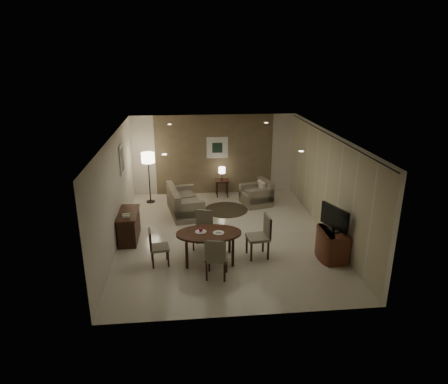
{
  "coord_description": "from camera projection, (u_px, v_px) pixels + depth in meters",
  "views": [
    {
      "loc": [
        -0.99,
        -9.65,
        4.59
      ],
      "look_at": [
        0.0,
        0.2,
        1.15
      ],
      "focal_mm": 32.0,
      "sensor_mm": 36.0,
      "label": 1
    }
  ],
  "objects": [
    {
      "name": "armchair",
      "position": [
        256.0,
        193.0,
        12.72
      ],
      "size": [
        1.03,
        1.07,
        0.78
      ],
      "primitive_type": null,
      "rotation": [
        0.0,
        0.0,
        -1.31
      ],
      "color": "gray",
      "rests_on": "floor"
    },
    {
      "name": "curtain_rod",
      "position": [
        330.0,
        135.0,
        10.06
      ],
      "size": [
        0.03,
        6.8,
        0.03
      ],
      "primitive_type": "cylinder",
      "rotation": [
        1.57,
        0.0,
        0.0
      ],
      "color": "black",
      "rests_on": "wall_right"
    },
    {
      "name": "plate_b",
      "position": [
        219.0,
        233.0,
        9.12
      ],
      "size": [
        0.26,
        0.26,
        0.02
      ],
      "primitive_type": "cylinder",
      "color": "white",
      "rests_on": "dining_table"
    },
    {
      "name": "art_back_canvas",
      "position": [
        217.0,
        148.0,
        13.39
      ],
      "size": [
        0.34,
        0.01,
        0.34
      ],
      "primitive_type": "cube",
      "color": "black",
      "rests_on": "wall_back"
    },
    {
      "name": "fruit_apple",
      "position": [
        201.0,
        230.0,
        9.16
      ],
      "size": [
        0.09,
        0.09,
        0.09
      ],
      "primitive_type": "sphere",
      "color": "#A9133E",
      "rests_on": "plate_a"
    },
    {
      "name": "curtain_wall",
      "position": [
        326.0,
        185.0,
        10.49
      ],
      "size": [
        0.08,
        6.7,
        2.58
      ],
      "primitive_type": null,
      "color": "#BBB392",
      "rests_on": "wall_right"
    },
    {
      "name": "chair_left",
      "position": [
        160.0,
        247.0,
        9.07
      ],
      "size": [
        0.47,
        0.47,
        0.86
      ],
      "primitive_type": null,
      "rotation": [
        0.0,
        0.0,
        1.71
      ],
      "color": "gray",
      "rests_on": "floor"
    },
    {
      "name": "napkin",
      "position": [
        219.0,
        232.0,
        9.11
      ],
      "size": [
        0.12,
        0.08,
        0.03
      ],
      "primitive_type": "cube",
      "color": "white",
      "rests_on": "plate_b"
    },
    {
      "name": "chair_far",
      "position": [
        202.0,
        231.0,
        9.83
      ],
      "size": [
        0.56,
        0.56,
        0.93
      ],
      "primitive_type": null,
      "rotation": [
        0.0,
        0.0,
        -0.29
      ],
      "color": "gray",
      "rests_on": "floor"
    },
    {
      "name": "flat_tv",
      "position": [
        334.0,
        218.0,
        9.15
      ],
      "size": [
        0.36,
        0.85,
        0.6
      ],
      "primitive_type": null,
      "rotation": [
        0.0,
        0.0,
        0.35
      ],
      "color": "black",
      "rests_on": "tv_cabinet"
    },
    {
      "name": "console_desk",
      "position": [
        129.0,
        226.0,
        10.31
      ],
      "size": [
        0.48,
        1.2,
        0.75
      ],
      "primitive_type": null,
      "color": "#402214",
      "rests_on": "floor"
    },
    {
      "name": "round_rug",
      "position": [
        226.0,
        210.0,
        12.39
      ],
      "size": [
        1.35,
        1.35,
        0.01
      ],
      "primitive_type": "cylinder",
      "color": "#393120",
      "rests_on": "floor"
    },
    {
      "name": "plate_a",
      "position": [
        201.0,
        232.0,
        9.17
      ],
      "size": [
        0.26,
        0.26,
        0.02
      ],
      "primitive_type": "cylinder",
      "color": "white",
      "rests_on": "dining_table"
    },
    {
      "name": "downlight_nl",
      "position": [
        164.0,
        154.0,
        7.97
      ],
      "size": [
        0.1,
        0.1,
        0.01
      ],
      "primitive_type": "cylinder",
      "color": "white",
      "rests_on": "ceiling"
    },
    {
      "name": "downlight_fr",
      "position": [
        266.0,
        123.0,
        11.61
      ],
      "size": [
        0.1,
        0.1,
        0.01
      ],
      "primitive_type": "cylinder",
      "color": "white",
      "rests_on": "ceiling"
    },
    {
      "name": "side_table",
      "position": [
        222.0,
        188.0,
        13.52
      ],
      "size": [
        0.44,
        0.44,
        0.56
      ],
      "primitive_type": null,
      "color": "#331A11",
      "rests_on": "floor"
    },
    {
      "name": "art_back_frame",
      "position": [
        217.0,
        148.0,
        13.41
      ],
      "size": [
        0.72,
        0.03,
        0.72
      ],
      "primitive_type": "cube",
      "color": "silver",
      "rests_on": "wall_back"
    },
    {
      "name": "table_lamp",
      "position": [
        222.0,
        173.0,
        13.34
      ],
      "size": [
        0.22,
        0.22,
        0.5
      ],
      "primitive_type": null,
      "color": "#FFEAC1",
      "rests_on": "side_table"
    },
    {
      "name": "art_left_frame",
      "position": [
        122.0,
        159.0,
        10.93
      ],
      "size": [
        0.03,
        0.6,
        0.8
      ],
      "primitive_type": "cube",
      "color": "silver",
      "rests_on": "wall_left"
    },
    {
      "name": "room_shell",
      "position": [
        223.0,
        182.0,
        10.6
      ],
      "size": [
        5.5,
        7.0,
        2.7
      ],
      "color": "beige",
      "rests_on": "ground"
    },
    {
      "name": "dining_table",
      "position": [
        209.0,
        246.0,
        9.26
      ],
      "size": [
        1.51,
        0.94,
        0.71
      ],
      "primitive_type": null,
      "color": "#402214",
      "rests_on": "floor"
    },
    {
      "name": "floor_lamp",
      "position": [
        149.0,
        178.0,
        12.78
      ],
      "size": [
        0.42,
        0.42,
        1.65
      ],
      "primitive_type": null,
      "color": "#FFE5B7",
      "rests_on": "floor"
    },
    {
      "name": "tv_cabinet",
      "position": [
        333.0,
        244.0,
        9.37
      ],
      "size": [
        0.48,
        0.9,
        0.7
      ],
      "primitive_type": null,
      "color": "brown",
      "rests_on": "floor"
    },
    {
      "name": "taupe_accent",
      "position": [
        214.0,
        155.0,
        13.5
      ],
      "size": [
        3.96,
        0.03,
        2.7
      ],
      "primitive_type": "cube",
      "color": "#79654B",
      "rests_on": "wall_back"
    },
    {
      "name": "art_left_canvas",
      "position": [
        122.0,
        159.0,
        10.94
      ],
      "size": [
        0.01,
        0.46,
        0.64
      ],
      "primitive_type": "cube",
      "color": "gray",
      "rests_on": "wall_left"
    },
    {
      "name": "sofa",
      "position": [
        185.0,
        201.0,
        11.99
      ],
      "size": [
        1.86,
        1.15,
        0.82
      ],
      "primitive_type": null,
      "rotation": [
        0.0,
        0.0,
        1.75
      ],
      "color": "gray",
      "rests_on": "floor"
    },
    {
      "name": "telephone",
      "position": [
        126.0,
        215.0,
        9.89
      ],
      "size": [
        0.2,
        0.14,
        0.09
      ],
      "primitive_type": null,
      "color": "white",
      "rests_on": "console_desk"
    },
    {
      "name": "downlight_nr",
      "position": [
        301.0,
        151.0,
        8.23
      ],
      "size": [
        0.1,
        0.1,
        0.01
      ],
      "primitive_type": "cylinder",
      "color": "white",
      "rests_on": "ceiling"
    },
    {
      "name": "downlight_fl",
      "position": [
        169.0,
        124.0,
        11.35
      ],
      "size": [
        0.1,
        0.1,
        0.01
      ],
      "primitive_type": "cylinder",
      "color": "white",
      "rests_on": "ceiling"
    },
    {
      "name": "chair_right",
      "position": [
        258.0,
        237.0,
        9.39
      ],
      "size": [
        0.54,
        0.54,
        1.02
      ],
      "primitive_type": null,
      "rotation": [
        0.0,
        0.0,
        -1.47
      ],
      "color": "gray",
      "rests_on": "floor"
    },
    {
      "name": "chair_near",
      "position": [
        217.0,
        257.0,
        8.54
      ],
      "size": [
        0.55,
        0.55,
        0.96
      ],
      "primitive_type": null,
      "rotation": [
        0.0,
        0.0,
        2.94
      ],
      "color": "gray",
      "rests_on": "floor"
    }
  ]
}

